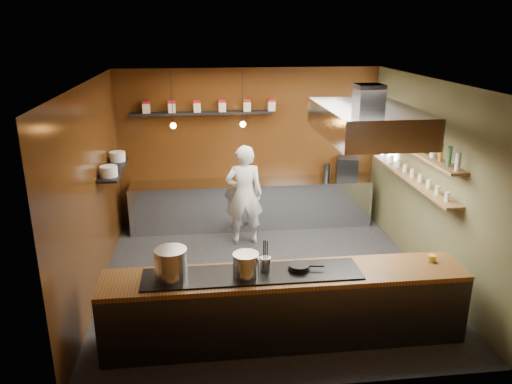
{
  "coord_description": "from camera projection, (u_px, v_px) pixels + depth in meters",
  "views": [
    {
      "loc": [
        -0.98,
        -6.87,
        3.74
      ],
      "look_at": [
        -0.12,
        0.4,
        1.28
      ],
      "focal_mm": 35.0,
      "sensor_mm": 36.0,
      "label": 1
    }
  ],
  "objects": [
    {
      "name": "espresso_machine",
      "position": [
        347.0,
        168.0,
        9.73
      ],
      "size": [
        0.48,
        0.47,
        0.4
      ],
      "primitive_type": "cube",
      "rotation": [
        0.0,
        0.0,
        -0.25
      ],
      "color": "black",
      "rests_on": "prep_counter"
    },
    {
      "name": "prep_counter",
      "position": [
        252.0,
        204.0,
        9.67
      ],
      "size": [
        4.6,
        0.65,
        0.9
      ],
      "primitive_type": "cube",
      "color": "silver",
      "rests_on": "floor"
    },
    {
      "name": "ceiling",
      "position": [
        268.0,
        82.0,
        6.82
      ],
      "size": [
        5.0,
        5.0,
        0.0
      ],
      "primitive_type": "plane",
      "rotation": [
        3.14,
        0.0,
        0.0
      ],
      "color": "silver",
      "rests_on": "back_wall"
    },
    {
      "name": "butter_jar",
      "position": [
        432.0,
        258.0,
        6.25
      ],
      "size": [
        0.12,
        0.12,
        0.09
      ],
      "primitive_type": "cylinder",
      "rotation": [
        0.0,
        0.0,
        0.33
      ],
      "color": "gold",
      "rests_on": "pass_counter"
    },
    {
      "name": "window_pane",
      "position": [
        388.0,
        132.0,
        9.04
      ],
      "size": [
        0.0,
        1.0,
        1.0
      ],
      "primitive_type": "plane",
      "rotation": [
        1.57,
        0.0,
        -1.57
      ],
      "color": "white",
      "rests_on": "right_wall"
    },
    {
      "name": "frying_pan",
      "position": [
        299.0,
        267.0,
        6.0
      ],
      "size": [
        0.43,
        0.26,
        0.07
      ],
      "color": "black",
      "rests_on": "pass_counter"
    },
    {
      "name": "back_wall",
      "position": [
        250.0,
        147.0,
        9.65
      ],
      "size": [
        5.0,
        0.0,
        5.0
      ],
      "primitive_type": "plane",
      "rotation": [
        1.57,
        0.0,
        0.0
      ],
      "color": "#381E0A",
      "rests_on": "ground"
    },
    {
      "name": "pendant_right",
      "position": [
        243.0,
        121.0,
        8.67
      ],
      "size": [
        0.1,
        0.1,
        0.95
      ],
      "color": "black",
      "rests_on": "ceiling"
    },
    {
      "name": "pass_counter",
      "position": [
        285.0,
        306.0,
        6.12
      ],
      "size": [
        4.4,
        0.72,
        0.94
      ],
      "color": "#38383D",
      "rests_on": "floor"
    },
    {
      "name": "stockpot_large",
      "position": [
        171.0,
        264.0,
        5.75
      ],
      "size": [
        0.47,
        0.47,
        0.37
      ],
      "primitive_type": "cylinder",
      "rotation": [
        0.0,
        0.0,
        0.27
      ],
      "color": "#B7B9BE",
      "rests_on": "pass_counter"
    },
    {
      "name": "wine_glasses",
      "position": [
        412.0,
        173.0,
        7.82
      ],
      "size": [
        0.07,
        2.37,
        0.13
      ],
      "color": "silver",
      "rests_on": "bottle_shelf_lower"
    },
    {
      "name": "right_wall",
      "position": [
        430.0,
        180.0,
        7.57
      ],
      "size": [
        0.0,
        5.0,
        5.0
      ],
      "primitive_type": "plane",
      "rotation": [
        1.57,
        0.0,
        -1.57
      ],
      "color": "#4E4D2C",
      "rests_on": "ground"
    },
    {
      "name": "extractor_hood",
      "position": [
        367.0,
        121.0,
        6.74
      ],
      "size": [
        1.2,
        2.0,
        0.72
      ],
      "color": "#38383D",
      "rests_on": "ceiling"
    },
    {
      "name": "left_wall",
      "position": [
        92.0,
        193.0,
        7.02
      ],
      "size": [
        0.0,
        5.0,
        5.0
      ],
      "primitive_type": "plane",
      "rotation": [
        1.57,
        0.0,
        1.57
      ],
      "color": "#381E0A",
      "rests_on": "ground"
    },
    {
      "name": "floor",
      "position": [
        267.0,
        278.0,
        7.77
      ],
      "size": [
        5.0,
        5.0,
        0.0
      ],
      "primitive_type": "plane",
      "color": "black",
      "rests_on": "ground"
    },
    {
      "name": "tin_shelf",
      "position": [
        202.0,
        113.0,
        9.19
      ],
      "size": [
        2.6,
        0.26,
        0.04
      ],
      "primitive_type": "cube",
      "color": "black",
      "rests_on": "back_wall"
    },
    {
      "name": "storage_tins",
      "position": [
        210.0,
        106.0,
        9.17
      ],
      "size": [
        2.43,
        0.13,
        0.22
      ],
      "color": "beige",
      "rests_on": "tin_shelf"
    },
    {
      "name": "bottles",
      "position": [
        416.0,
        140.0,
        7.66
      ],
      "size": [
        0.06,
        2.66,
        0.24
      ],
      "color": "silver",
      "rests_on": "bottle_shelf_upper"
    },
    {
      "name": "plate_shelf",
      "position": [
        114.0,
        170.0,
        7.96
      ],
      "size": [
        0.3,
        1.4,
        0.04
      ],
      "primitive_type": "cube",
      "color": "black",
      "rests_on": "left_wall"
    },
    {
      "name": "utensil_crock",
      "position": [
        265.0,
        264.0,
        5.97
      ],
      "size": [
        0.16,
        0.16,
        0.17
      ],
      "primitive_type": "cylinder",
      "rotation": [
        0.0,
        0.0,
        -0.3
      ],
      "color": "silver",
      "rests_on": "pass_counter"
    },
    {
      "name": "chef",
      "position": [
        244.0,
        195.0,
        8.78
      ],
      "size": [
        0.66,
        0.44,
        1.8
      ],
      "primitive_type": "imported",
      "rotation": [
        0.0,
        0.0,
        3.13
      ],
      "color": "white",
      "rests_on": "floor"
    },
    {
      "name": "plate_stacks",
      "position": [
        113.0,
        163.0,
        7.93
      ],
      "size": [
        0.26,
        1.16,
        0.16
      ],
      "color": "white",
      "rests_on": "plate_shelf"
    },
    {
      "name": "pendant_left",
      "position": [
        173.0,
        123.0,
        8.53
      ],
      "size": [
        0.1,
        0.1,
        0.95
      ],
      "color": "black",
      "rests_on": "ceiling"
    },
    {
      "name": "stockpot_small",
      "position": [
        246.0,
        265.0,
        5.81
      ],
      "size": [
        0.32,
        0.32,
        0.29
      ],
      "primitive_type": "cylinder",
      "rotation": [
        0.0,
        0.0,
        -0.03
      ],
      "color": "#B6B9BD",
      "rests_on": "pass_counter"
    },
    {
      "name": "bottle_shelf_lower",
      "position": [
        412.0,
        178.0,
        7.85
      ],
      "size": [
        0.26,
        2.8,
        0.04
      ],
      "primitive_type": "cube",
      "color": "brown",
      "rests_on": "right_wall"
    },
    {
      "name": "bottle_shelf_upper",
      "position": [
        415.0,
        149.0,
        7.7
      ],
      "size": [
        0.26,
        2.8,
        0.04
      ],
      "primitive_type": "cube",
      "color": "brown",
      "rests_on": "right_wall"
    }
  ]
}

